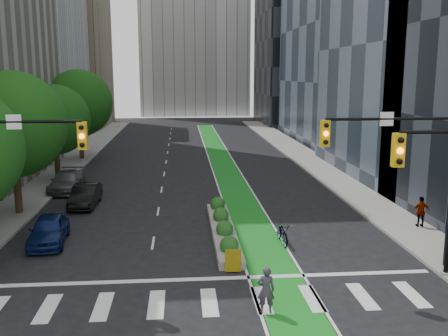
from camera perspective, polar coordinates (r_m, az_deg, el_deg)
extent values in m
plane|color=black|center=(20.58, -1.85, -13.88)|extent=(160.00, 160.00, 0.00)
cube|color=gray|center=(45.80, -18.52, -0.51)|extent=(3.60, 90.00, 0.15)
cube|color=gray|center=(46.30, 11.16, -0.03)|extent=(3.60, 90.00, 0.15)
cube|color=#17811E|center=(49.59, -0.27, 0.80)|extent=(2.20, 70.00, 0.01)
cube|color=tan|center=(86.91, -18.07, 13.16)|extent=(14.00, 16.00, 26.00)
cube|color=black|center=(89.35, 8.92, 14.11)|extent=(14.00, 18.00, 28.00)
cylinder|color=black|center=(32.85, -22.63, -0.71)|extent=(0.44, 0.44, 5.04)
sphere|color=#1D4A10|center=(32.42, -23.02, 4.60)|extent=(6.40, 6.40, 6.40)
cylinder|color=black|center=(42.38, -18.58, 1.59)|extent=(0.44, 0.44, 4.48)
sphere|color=#1D4A10|center=(42.06, -18.80, 5.25)|extent=(5.60, 5.60, 5.60)
cylinder|color=black|center=(52.02, -16.06, 3.71)|extent=(0.44, 0.44, 5.15)
sphere|color=#1D4A10|center=(51.75, -16.24, 7.15)|extent=(6.60, 6.60, 6.60)
cylinder|color=black|center=(20.33, -23.61, 4.85)|extent=(5.50, 0.12, 0.12)
cube|color=gold|center=(19.68, -15.87, 3.56)|extent=(0.34, 0.28, 1.05)
sphere|color=orange|center=(19.53, -15.96, 3.50)|extent=(0.20, 0.20, 0.20)
cube|color=white|center=(20.21, -22.89, 4.87)|extent=(0.55, 0.04, 0.55)
cylinder|color=black|center=(21.02, 18.76, 5.34)|extent=(5.50, 0.12, 0.12)
cube|color=gold|center=(20.14, 11.46, 3.91)|extent=(0.34, 0.28, 1.05)
sphere|color=orange|center=(19.98, 11.59, 3.85)|extent=(0.20, 0.20, 0.20)
cube|color=white|center=(20.89, 18.10, 5.35)|extent=(0.55, 0.04, 0.55)
cube|color=gold|center=(16.29, 19.28, 1.94)|extent=(0.34, 0.28, 1.05)
sphere|color=orange|center=(16.15, 19.51, 1.86)|extent=(0.20, 0.20, 0.20)
cube|color=gray|center=(27.10, -0.11, -7.25)|extent=(1.20, 10.00, 0.40)
cube|color=yellow|center=(22.11, 1.04, -10.53)|extent=(0.70, 0.12, 1.00)
sphere|color=#194C19|center=(23.66, 0.61, -8.82)|extent=(0.90, 0.90, 0.90)
sphere|color=#194C19|center=(26.01, 0.07, -6.98)|extent=(0.90, 0.90, 0.90)
sphere|color=#194C19|center=(28.40, -0.37, -5.45)|extent=(0.90, 0.90, 0.90)
sphere|color=#194C19|center=(30.80, -0.74, -4.16)|extent=(0.90, 0.90, 0.90)
imported|color=gray|center=(25.89, 6.71, -7.35)|extent=(0.82, 2.17, 1.13)
imported|color=#3B343E|center=(18.61, 4.82, -13.71)|extent=(0.67, 0.46, 1.76)
imported|color=#0D1C52|center=(27.15, -19.39, -6.67)|extent=(2.08, 4.41, 1.46)
imported|color=black|center=(33.98, -15.56, -3.02)|extent=(1.59, 4.38, 1.43)
imported|color=#55585A|center=(38.72, -17.57, -1.46)|extent=(2.06, 4.98, 1.44)
imported|color=gray|center=(29.95, 21.61, -4.67)|extent=(1.02, 0.47, 1.71)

